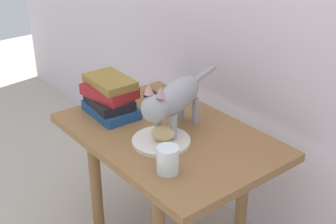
{
  "coord_description": "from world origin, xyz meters",
  "views": [
    {
      "loc": [
        1.13,
        -0.9,
        1.32
      ],
      "look_at": [
        0.0,
        0.0,
        0.6
      ],
      "focal_mm": 50.45,
      "sensor_mm": 36.0,
      "label": 1
    }
  ],
  "objects_px": {
    "bread_roll": "(163,133)",
    "cat": "(174,99)",
    "side_table": "(168,151)",
    "plate": "(161,141)",
    "tv_remote": "(157,100)",
    "book_stack": "(110,97)",
    "candle_jar": "(168,161)"
  },
  "relations": [
    {
      "from": "bread_roll",
      "to": "cat",
      "type": "xyz_separation_m",
      "value": [
        -0.03,
        0.07,
        0.09
      ]
    },
    {
      "from": "side_table",
      "to": "bread_roll",
      "type": "xyz_separation_m",
      "value": [
        0.05,
        -0.06,
        0.12
      ]
    },
    {
      "from": "plate",
      "to": "tv_remote",
      "type": "distance_m",
      "value": 0.32
    },
    {
      "from": "side_table",
      "to": "plate",
      "type": "xyz_separation_m",
      "value": [
        0.04,
        -0.06,
        0.08
      ]
    },
    {
      "from": "book_stack",
      "to": "plate",
      "type": "bearing_deg",
      "value": 2.66
    },
    {
      "from": "bread_roll",
      "to": "book_stack",
      "type": "xyz_separation_m",
      "value": [
        -0.3,
        -0.02,
        0.03
      ]
    },
    {
      "from": "bread_roll",
      "to": "tv_remote",
      "type": "distance_m",
      "value": 0.33
    },
    {
      "from": "cat",
      "to": "book_stack",
      "type": "xyz_separation_m",
      "value": [
        -0.27,
        -0.09,
        -0.06
      ]
    },
    {
      "from": "cat",
      "to": "book_stack",
      "type": "bearing_deg",
      "value": -161.23
    },
    {
      "from": "book_stack",
      "to": "bread_roll",
      "type": "bearing_deg",
      "value": 3.21
    },
    {
      "from": "side_table",
      "to": "tv_remote",
      "type": "height_order",
      "value": "tv_remote"
    },
    {
      "from": "tv_remote",
      "to": "book_stack",
      "type": "bearing_deg",
      "value": -88.82
    },
    {
      "from": "bread_roll",
      "to": "cat",
      "type": "height_order",
      "value": "cat"
    },
    {
      "from": "book_stack",
      "to": "tv_remote",
      "type": "bearing_deg",
      "value": 82.17
    },
    {
      "from": "bread_roll",
      "to": "tv_remote",
      "type": "bearing_deg",
      "value": 146.13
    },
    {
      "from": "book_stack",
      "to": "tv_remote",
      "type": "relative_size",
      "value": 1.47
    },
    {
      "from": "candle_jar",
      "to": "plate",
      "type": "bearing_deg",
      "value": 148.65
    },
    {
      "from": "bread_roll",
      "to": "tv_remote",
      "type": "xyz_separation_m",
      "value": [
        -0.27,
        0.18,
        -0.03
      ]
    },
    {
      "from": "side_table",
      "to": "book_stack",
      "type": "distance_m",
      "value": 0.3
    },
    {
      "from": "book_stack",
      "to": "tv_remote",
      "type": "xyz_separation_m",
      "value": [
        0.03,
        0.2,
        -0.06
      ]
    },
    {
      "from": "plate",
      "to": "tv_remote",
      "type": "bearing_deg",
      "value": 145.1
    },
    {
      "from": "side_table",
      "to": "tv_remote",
      "type": "xyz_separation_m",
      "value": [
        -0.22,
        0.12,
        0.09
      ]
    },
    {
      "from": "side_table",
      "to": "cat",
      "type": "height_order",
      "value": "cat"
    },
    {
      "from": "plate",
      "to": "bread_roll",
      "type": "bearing_deg",
      "value": 28.16
    },
    {
      "from": "candle_jar",
      "to": "book_stack",
      "type": "bearing_deg",
      "value": 170.11
    },
    {
      "from": "plate",
      "to": "candle_jar",
      "type": "height_order",
      "value": "candle_jar"
    },
    {
      "from": "plate",
      "to": "book_stack",
      "type": "height_order",
      "value": "book_stack"
    },
    {
      "from": "bread_roll",
      "to": "book_stack",
      "type": "distance_m",
      "value": 0.3
    },
    {
      "from": "side_table",
      "to": "cat",
      "type": "distance_m",
      "value": 0.21
    },
    {
      "from": "tv_remote",
      "to": "candle_jar",
      "type": "bearing_deg",
      "value": -24.65
    },
    {
      "from": "bread_roll",
      "to": "tv_remote",
      "type": "relative_size",
      "value": 0.53
    },
    {
      "from": "bread_roll",
      "to": "book_stack",
      "type": "bearing_deg",
      "value": -176.79
    }
  ]
}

